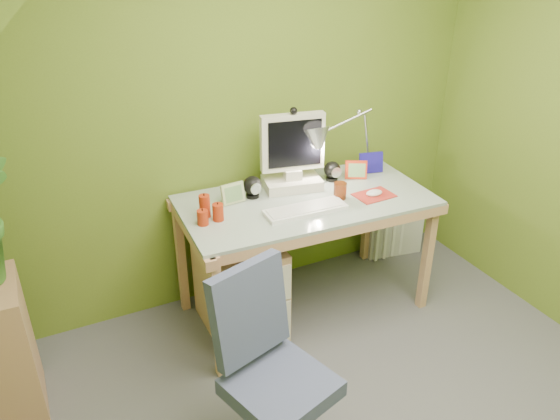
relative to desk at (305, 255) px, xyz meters
name	(u,v)px	position (x,y,z in m)	size (l,w,h in m)	color
wall_back	(235,115)	(-0.26, 0.42, 0.81)	(3.20, 0.01, 2.40)	olive
slope_ceiling	(81,93)	(-1.26, -1.18, 1.46)	(1.10, 3.20, 1.10)	white
desk	(305,255)	(0.00, 0.00, 0.00)	(1.46, 0.73, 0.78)	tan
monitor	(292,146)	(0.00, 0.18, 0.65)	(0.38, 0.22, 0.53)	silver
speaker_left	(252,187)	(-0.27, 0.16, 0.46)	(0.11, 0.11, 0.13)	black
speaker_right	(332,171)	(0.27, 0.16, 0.45)	(0.10, 0.10, 0.12)	black
keyboard	(305,210)	(-0.08, -0.14, 0.40)	(0.47, 0.15, 0.02)	white
mousepad	(374,195)	(0.38, -0.14, 0.39)	(0.23, 0.16, 0.01)	#B42B21
mouse	(374,193)	(0.38, -0.14, 0.41)	(0.10, 0.07, 0.04)	white
amber_tumbler	(340,191)	(0.18, -0.08, 0.44)	(0.08, 0.08, 0.10)	#963A15
candle_cluster	(207,209)	(-0.60, 0.01, 0.45)	(0.17, 0.15, 0.13)	#A82A0E
photo_frame_red	(356,170)	(0.42, 0.12, 0.45)	(0.14, 0.02, 0.12)	red
photo_frame_blue	(371,163)	(0.56, 0.16, 0.46)	(0.15, 0.02, 0.13)	navy
photo_frame_green	(233,193)	(-0.40, 0.14, 0.45)	(0.14, 0.02, 0.12)	#B5C688
desk_lamp	(357,127)	(0.45, 0.18, 0.71)	(0.59, 0.25, 0.63)	silver
side_ledge	(2,351)	(-1.71, -0.09, -0.02)	(0.27, 0.42, 0.74)	#AF7B5C
task_chair	(281,387)	(-0.62, -0.93, 0.03)	(0.47, 0.47, 0.85)	#3D4565
radiator	(392,226)	(0.92, 0.32, -0.18)	(0.42, 0.17, 0.42)	silver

